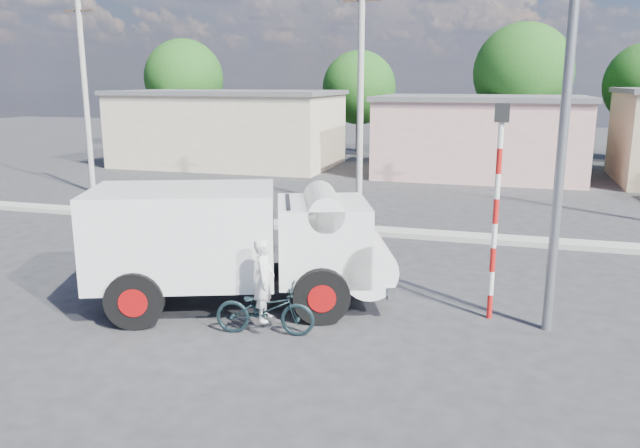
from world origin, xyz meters
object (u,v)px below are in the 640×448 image
(truck, at_px, (242,242))
(traffic_pole, at_px, (497,194))
(bicycle, at_px, (265,309))
(streetlight, at_px, (559,70))
(cyclist, at_px, (265,295))

(truck, xyz_separation_m, traffic_pole, (5.15, 0.79, 1.15))
(bicycle, xyz_separation_m, streetlight, (5.06, 1.80, 4.46))
(truck, distance_m, traffic_pole, 5.33)
(traffic_pole, bearing_deg, cyclist, -153.01)
(bicycle, relative_size, traffic_pole, 0.44)
(truck, xyz_separation_m, cyclist, (1.03, -1.31, -0.65))
(truck, relative_size, traffic_pole, 1.53)
(cyclist, bearing_deg, truck, 28.90)
(traffic_pole, distance_m, streetlight, 2.56)
(cyclist, bearing_deg, traffic_pole, -72.16)
(traffic_pole, relative_size, streetlight, 0.48)
(truck, xyz_separation_m, streetlight, (6.09, 0.49, 3.52))
(bicycle, relative_size, streetlight, 0.21)
(cyclist, xyz_separation_m, traffic_pole, (4.12, 2.10, 1.80))
(truck, relative_size, cyclist, 4.20)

